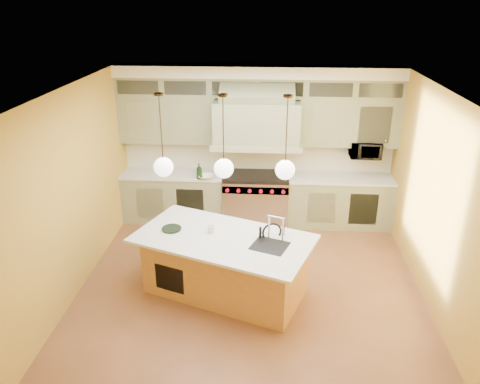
# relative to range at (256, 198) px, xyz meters

# --- Properties ---
(floor) EXTENTS (5.00, 5.00, 0.00)m
(floor) POSITION_rel_range_xyz_m (0.00, -2.14, -0.49)
(floor) COLOR brown
(floor) RESTS_ON ground
(ceiling) EXTENTS (5.00, 5.00, 0.00)m
(ceiling) POSITION_rel_range_xyz_m (0.00, -2.14, 2.41)
(ceiling) COLOR white
(ceiling) RESTS_ON wall_back
(wall_back) EXTENTS (5.00, 0.00, 5.00)m
(wall_back) POSITION_rel_range_xyz_m (0.00, 0.36, 0.96)
(wall_back) COLOR #AE882F
(wall_back) RESTS_ON ground
(wall_front) EXTENTS (5.00, 0.00, 5.00)m
(wall_front) POSITION_rel_range_xyz_m (0.00, -4.64, 0.96)
(wall_front) COLOR #AE882F
(wall_front) RESTS_ON ground
(wall_left) EXTENTS (0.00, 5.00, 5.00)m
(wall_left) POSITION_rel_range_xyz_m (-2.50, -2.14, 0.96)
(wall_left) COLOR #AE882F
(wall_left) RESTS_ON ground
(wall_right) EXTENTS (0.00, 5.00, 5.00)m
(wall_right) POSITION_rel_range_xyz_m (2.50, -2.14, 0.96)
(wall_right) COLOR #AE882F
(wall_right) RESTS_ON ground
(back_cabinetry) EXTENTS (5.00, 0.77, 2.90)m
(back_cabinetry) POSITION_rel_range_xyz_m (0.00, 0.09, 0.94)
(back_cabinetry) COLOR gray
(back_cabinetry) RESTS_ON floor
(range) EXTENTS (1.20, 0.74, 0.96)m
(range) POSITION_rel_range_xyz_m (0.00, 0.00, 0.00)
(range) COLOR silver
(range) RESTS_ON floor
(kitchen_island) EXTENTS (2.72, 2.06, 1.35)m
(kitchen_island) POSITION_rel_range_xyz_m (-0.35, -2.33, -0.01)
(kitchen_island) COLOR #A16C39
(kitchen_island) RESTS_ON floor
(counter_stool) EXTENTS (0.49, 0.49, 1.13)m
(counter_stool) POSITION_rel_range_xyz_m (0.34, -2.41, 0.15)
(counter_stool) COLOR black
(counter_stool) RESTS_ON floor
(microwave) EXTENTS (0.54, 0.37, 0.30)m
(microwave) POSITION_rel_range_xyz_m (1.95, 0.11, 0.96)
(microwave) COLOR black
(microwave) RESTS_ON back_cabinetry
(oil_bottle_a) EXTENTS (0.12, 0.13, 0.29)m
(oil_bottle_a) POSITION_rel_range_xyz_m (-1.02, -0.22, 0.60)
(oil_bottle_a) COLOR black
(oil_bottle_a) RESTS_ON back_cabinetry
(oil_bottle_b) EXTENTS (0.08, 0.08, 0.18)m
(oil_bottle_b) POSITION_rel_range_xyz_m (-1.06, 0.01, 0.54)
(oil_bottle_b) COLOR black
(oil_bottle_b) RESTS_ON back_cabinetry
(fruit_bowl) EXTENTS (0.30, 0.30, 0.07)m
(fruit_bowl) POSITION_rel_range_xyz_m (-0.90, -0.22, 0.49)
(fruit_bowl) COLOR silver
(fruit_bowl) RESTS_ON back_cabinetry
(cup) EXTENTS (0.12, 0.12, 0.10)m
(cup) POSITION_rel_range_xyz_m (-0.56, -2.23, 0.49)
(cup) COLOR silver
(cup) RESTS_ON kitchen_island
(pendant_left) EXTENTS (0.26, 0.26, 1.11)m
(pendant_left) POSITION_rel_range_xyz_m (-1.15, -2.32, 1.46)
(pendant_left) COLOR #2D2319
(pendant_left) RESTS_ON ceiling
(pendant_center) EXTENTS (0.26, 0.26, 1.11)m
(pendant_center) POSITION_rel_range_xyz_m (-0.35, -2.32, 1.46)
(pendant_center) COLOR #2D2319
(pendant_center) RESTS_ON ceiling
(pendant_right) EXTENTS (0.26, 0.26, 1.11)m
(pendant_right) POSITION_rel_range_xyz_m (0.45, -2.32, 1.46)
(pendant_right) COLOR #2D2319
(pendant_right) RESTS_ON ceiling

